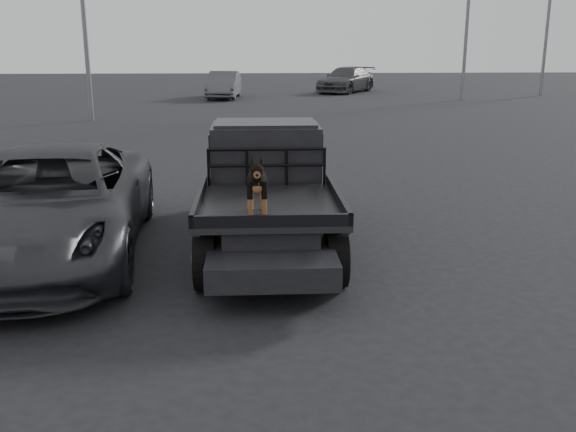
{
  "coord_description": "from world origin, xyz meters",
  "views": [
    {
      "loc": [
        -0.64,
        -7.34,
        3.03
      ],
      "look_at": [
        -0.25,
        -0.32,
        1.12
      ],
      "focal_mm": 40.0,
      "sensor_mm": 36.0,
      "label": 1
    }
  ],
  "objects_px": {
    "parked_suv": "(48,205)",
    "flatbed_ute": "(268,217)",
    "dog": "(257,185)",
    "distant_car_a": "(224,85)",
    "distant_car_b": "(346,80)"
  },
  "relations": [
    {
      "from": "dog",
      "to": "distant_car_a",
      "type": "bearing_deg",
      "value": 93.23
    },
    {
      "from": "dog",
      "to": "parked_suv",
      "type": "relative_size",
      "value": 0.13
    },
    {
      "from": "distant_car_a",
      "to": "flatbed_ute",
      "type": "bearing_deg",
      "value": -82.16
    },
    {
      "from": "parked_suv",
      "to": "distant_car_a",
      "type": "xyz_separation_m",
      "value": [
        1.36,
        27.61,
        -0.04
      ]
    },
    {
      "from": "distant_car_a",
      "to": "distant_car_b",
      "type": "bearing_deg",
      "value": 32.62
    },
    {
      "from": "flatbed_ute",
      "to": "parked_suv",
      "type": "xyz_separation_m",
      "value": [
        -3.14,
        -0.32,
        0.32
      ]
    },
    {
      "from": "parked_suv",
      "to": "distant_car_b",
      "type": "height_order",
      "value": "parked_suv"
    },
    {
      "from": "flatbed_ute",
      "to": "distant_car_b",
      "type": "bearing_deg",
      "value": 79.7
    },
    {
      "from": "parked_suv",
      "to": "flatbed_ute",
      "type": "bearing_deg",
      "value": 1.29
    },
    {
      "from": "flatbed_ute",
      "to": "distant_car_b",
      "type": "height_order",
      "value": "distant_car_b"
    },
    {
      "from": "distant_car_b",
      "to": "flatbed_ute",
      "type": "bearing_deg",
      "value": -68.42
    },
    {
      "from": "parked_suv",
      "to": "distant_car_a",
      "type": "relative_size",
      "value": 1.25
    },
    {
      "from": "parked_suv",
      "to": "dog",
      "type": "bearing_deg",
      "value": -25.45
    },
    {
      "from": "flatbed_ute",
      "to": "parked_suv",
      "type": "distance_m",
      "value": 3.18
    },
    {
      "from": "dog",
      "to": "parked_suv",
      "type": "xyz_separation_m",
      "value": [
        -2.98,
        1.14,
        -0.51
      ]
    }
  ]
}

